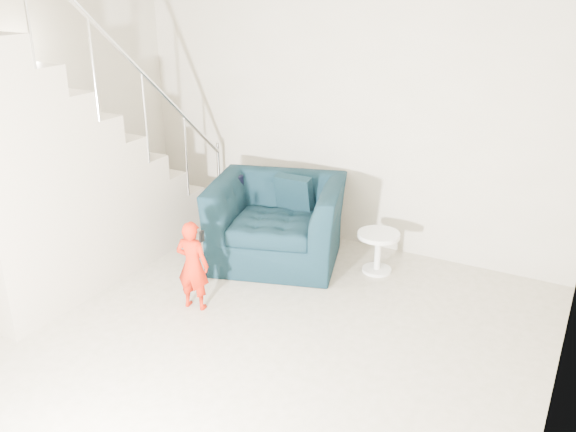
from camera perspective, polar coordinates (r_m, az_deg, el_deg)
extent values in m
plane|color=gray|center=(5.00, -8.34, -13.35)|extent=(5.50, 5.50, 0.00)
plane|color=silver|center=(4.10, -10.49, 19.25)|extent=(5.50, 5.50, 0.00)
plane|color=#ADA38C|center=(6.66, 5.31, 8.61)|extent=(5.00, 0.00, 5.00)
plane|color=#ADA38C|center=(3.55, 24.98, -5.58)|extent=(0.00, 5.50, 5.50)
imported|color=black|center=(6.39, -1.02, -0.51)|extent=(1.62, 1.51, 0.87)
imported|color=#A12805|center=(5.53, -8.92, -4.58)|extent=(0.34, 0.25, 0.85)
cylinder|color=silver|center=(6.19, 8.50, -1.77)|extent=(0.43, 0.43, 0.04)
cylinder|color=silver|center=(6.28, 8.39, -3.56)|extent=(0.06, 0.06, 0.39)
cylinder|color=silver|center=(6.36, 8.30, -5.00)|extent=(0.30, 0.30, 0.03)
cube|color=#ADA089|center=(7.68, -10.04, 0.70)|extent=(1.00, 0.30, 0.27)
cube|color=#ADA089|center=(7.42, -11.52, 0.93)|extent=(1.00, 0.30, 0.54)
cube|color=#ADA089|center=(7.16, -13.12, 1.19)|extent=(1.00, 0.30, 0.81)
cube|color=#ADA089|center=(6.91, -14.83, 1.46)|extent=(1.00, 0.30, 1.08)
cube|color=#ADA089|center=(6.67, -16.67, 1.75)|extent=(1.00, 0.30, 1.35)
cube|color=#ADA089|center=(6.43, -18.65, 2.05)|extent=(1.00, 0.30, 1.62)
cube|color=#ADA089|center=(6.20, -20.78, 2.38)|extent=(1.00, 0.30, 1.89)
cube|color=#ADA089|center=(5.99, -23.07, 2.73)|extent=(1.00, 0.30, 2.16)
cylinder|color=silver|center=(5.87, -15.81, 15.08)|extent=(0.04, 3.03, 2.73)
cylinder|color=silver|center=(7.39, -6.45, 3.05)|extent=(0.04, 0.04, 1.00)
cube|color=black|center=(6.50, 0.57, 2.18)|extent=(0.40, 0.19, 0.40)
cube|color=black|center=(6.57, -5.42, 1.10)|extent=(0.05, 0.48, 0.53)
cube|color=black|center=(5.33, -8.09, -1.90)|extent=(0.02, 0.05, 0.10)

